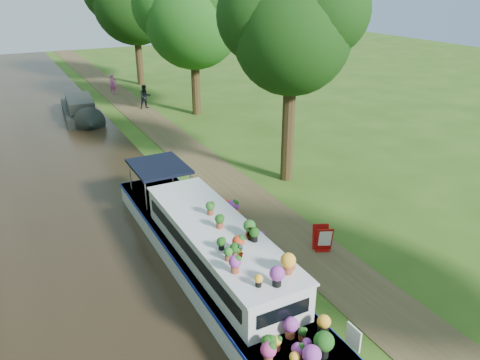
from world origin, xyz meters
name	(u,v)px	position (x,y,z in m)	size (l,w,h in m)	color
ground	(243,226)	(0.00, 0.00, 0.00)	(100.00, 100.00, 0.00)	#2D5114
canal_water	(73,270)	(-6.00, 0.00, 0.01)	(10.00, 100.00, 0.02)	black
towpath	(271,219)	(1.20, 0.00, 0.01)	(2.20, 100.00, 0.03)	#4B3E23
plant_boat	(219,258)	(-2.25, -2.69, 0.85)	(2.29, 13.52, 2.26)	silver
tree_near_overhang	(291,26)	(3.79, 3.06, 6.60)	(5.52, 5.28, 8.99)	#2F220F
tree_near_mid	(192,12)	(4.48, 15.08, 6.44)	(6.90, 6.60, 9.40)	#2F220F
second_boat	(80,110)	(-2.51, 17.59, 0.54)	(2.45, 6.98, 1.32)	black
sandwich_board	(323,239)	(1.57, -2.65, 0.42)	(0.60, 0.63, 0.86)	#A00E0B
pedestrian_pink	(113,84)	(0.97, 23.14, 0.80)	(0.57, 0.37, 1.55)	#D5578C
pedestrian_dark	(145,97)	(1.90, 17.88, 0.85)	(0.79, 0.62, 1.63)	black
verge_plant	(189,186)	(-0.60, 3.77, 0.23)	(0.41, 0.35, 0.45)	#237021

